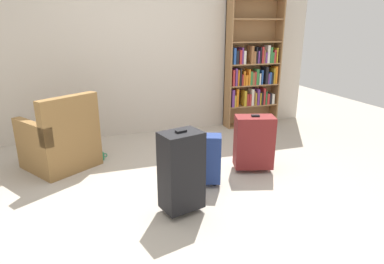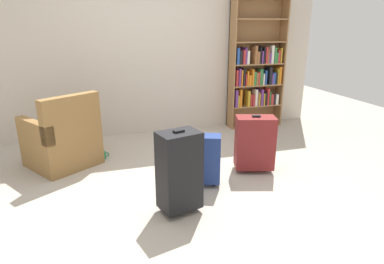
# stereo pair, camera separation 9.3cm
# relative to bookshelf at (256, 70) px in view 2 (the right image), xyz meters

# --- Properties ---
(ground_plane) EXTENTS (9.99, 9.99, 0.00)m
(ground_plane) POSITION_rel_bookshelf_xyz_m (-1.82, -1.83, -0.94)
(ground_plane) COLOR #B2A899
(back_wall) EXTENTS (5.71, 0.10, 2.60)m
(back_wall) POSITION_rel_bookshelf_xyz_m (-1.82, 0.18, 0.36)
(back_wall) COLOR beige
(back_wall) RESTS_ON ground
(bookshelf) EXTENTS (0.90, 0.25, 2.06)m
(bookshelf) POSITION_rel_bookshelf_xyz_m (0.00, 0.00, 0.00)
(bookshelf) COLOR olive
(bookshelf) RESTS_ON ground
(armchair) EXTENTS (0.97, 0.97, 0.90)m
(armchair) POSITION_rel_bookshelf_xyz_m (-2.98, -0.88, -0.63)
(armchair) COLOR olive
(armchair) RESTS_ON ground
(mug) EXTENTS (0.12, 0.08, 0.10)m
(mug) POSITION_rel_bookshelf_xyz_m (-2.53, -0.81, -0.90)
(mug) COLOR #1E7F4C
(mug) RESTS_ON ground
(suitcase_navy_blue) EXTENTS (0.45, 0.33, 0.58)m
(suitcase_navy_blue) POSITION_rel_bookshelf_xyz_m (-1.56, -1.87, -0.64)
(suitcase_navy_blue) COLOR navy
(suitcase_navy_blue) RESTS_ON ground
(suitcase_dark_red) EXTENTS (0.49, 0.36, 0.68)m
(suitcase_dark_red) POSITION_rel_bookshelf_xyz_m (-0.85, -1.70, -0.59)
(suitcase_dark_red) COLOR maroon
(suitcase_dark_red) RESTS_ON ground
(suitcase_black) EXTENTS (0.41, 0.34, 0.79)m
(suitcase_black) POSITION_rel_bookshelf_xyz_m (-1.91, -2.32, -0.54)
(suitcase_black) COLOR black
(suitcase_black) RESTS_ON ground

